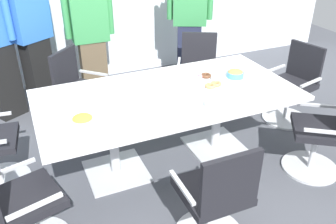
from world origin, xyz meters
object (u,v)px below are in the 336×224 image
plate_stack (218,104)px  snack_bowl_cookies (235,74)px  office_chair_5 (80,94)px  person_standing_3 (190,18)px  napkin_pile (124,100)px  office_chair_1 (215,201)px  snack_bowl_chips_yellow (83,120)px  person_standing_2 (91,35)px  office_chair_3 (293,88)px  office_chair_2 (324,134)px  office_chair_4 (198,75)px  conference_table (168,105)px  donut_platter (205,81)px  person_standing_1 (32,32)px  office_chair_0 (19,209)px

plate_stack → snack_bowl_cookies: bearing=44.6°
office_chair_5 → person_standing_3: (1.66, 0.55, 0.57)m
plate_stack → napkin_pile: (-0.72, 0.36, 0.02)m
office_chair_1 → snack_bowl_chips_yellow: (-0.73, 0.85, 0.39)m
office_chair_5 → snack_bowl_cookies: office_chair_5 is taller
person_standing_2 → office_chair_3: bearing=144.9°
person_standing_3 → snack_bowl_chips_yellow: bearing=69.5°
office_chair_2 → plate_stack: size_ratio=4.06×
office_chair_4 → snack_bowl_chips_yellow: 2.11m
person_standing_3 → plate_stack: person_standing_3 is taller
person_standing_2 → snack_bowl_chips_yellow: person_standing_2 is taller
person_standing_3 → napkin_pile: bearing=73.2°
conference_table → office_chair_5: office_chair_5 is taller
conference_table → napkin_pile: (-0.44, -0.05, 0.17)m
office_chair_5 → donut_platter: size_ratio=2.53×
office_chair_2 → conference_table: bearing=94.4°
office_chair_4 → person_standing_3: (0.17, 0.61, 0.57)m
person_standing_1 → donut_platter: person_standing_1 is taller
office_chair_4 → donut_platter: (-0.42, -0.90, 0.36)m
conference_table → plate_stack: (0.29, -0.41, 0.15)m
conference_table → napkin_pile: size_ratio=14.54×
conference_table → snack_bowl_chips_yellow: size_ratio=13.65×
office_chair_3 → donut_platter: 1.32m
plate_stack → napkin_pile: napkin_pile is taller
office_chair_3 → person_standing_3: person_standing_3 is taller
person_standing_3 → snack_bowl_chips_yellow: size_ratio=10.53×
person_standing_1 → snack_bowl_chips_yellow: size_ratio=10.62×
office_chair_2 → person_standing_2: bearing=68.5°
person_standing_2 → snack_bowl_cookies: size_ratio=9.84×
conference_table → napkin_pile: 0.47m
snack_bowl_cookies → napkin_pile: (-1.21, -0.11, 0.01)m
office_chair_2 → person_standing_3: person_standing_3 is taller
conference_table → office_chair_1: size_ratio=2.64×
person_standing_1 → donut_platter: size_ratio=5.19×
office_chair_2 → snack_bowl_chips_yellow: (-2.10, 0.49, 0.39)m
office_chair_3 → conference_table: bearing=82.7°
office_chair_4 → person_standing_3: size_ratio=0.49×
snack_bowl_cookies → plate_stack: snack_bowl_cookies is taller
person_standing_2 → plate_stack: (0.62, -2.06, -0.10)m
office_chair_0 → office_chair_4: (2.25, 1.57, 0.00)m
office_chair_1 → person_standing_3: 2.95m
donut_platter → office_chair_5: bearing=138.3°
office_chair_4 → donut_platter: 1.06m
office_chair_4 → office_chair_3: bearing=164.8°
person_standing_1 → plate_stack: person_standing_1 is taller
office_chair_1 → napkin_pile: office_chair_1 is taller
conference_table → person_standing_2: 1.69m
donut_platter → napkin_pile: size_ratio=2.18×
office_chair_3 → office_chair_4: bearing=33.7°
office_chair_0 → office_chair_5: bearing=140.0°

